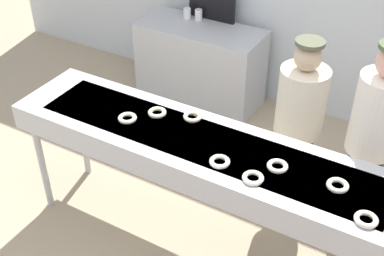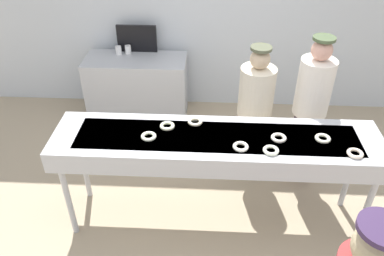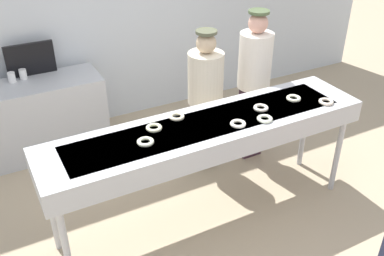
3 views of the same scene
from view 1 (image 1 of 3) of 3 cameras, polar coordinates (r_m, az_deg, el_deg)
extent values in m
plane|color=tan|center=(4.11, 1.14, -13.09)|extent=(16.00, 16.00, 0.00)
cube|color=#B7BABF|center=(3.46, 1.32, -2.84)|extent=(2.92, 0.66, 0.20)
cube|color=slate|center=(3.42, 1.33, -2.07)|extent=(2.48, 0.47, 0.08)
cylinder|color=#B7BABF|center=(4.32, -16.54, -4.30)|extent=(0.06, 0.06, 0.84)
cylinder|color=#B7BABF|center=(4.59, -12.27, -0.84)|extent=(0.06, 0.06, 0.84)
torus|color=#ECEDCB|center=(3.16, 16.15, -6.32)|extent=(0.14, 0.14, 0.03)
torus|color=silver|center=(3.22, 9.66, -4.29)|extent=(0.18, 0.18, 0.03)
torus|color=#EDF1C2|center=(3.66, -3.97, 1.76)|extent=(0.19, 0.19, 0.03)
torus|color=#F7E2C7|center=(3.00, 19.13, -9.76)|extent=(0.18, 0.18, 0.03)
torus|color=white|center=(3.11, 6.93, -5.65)|extent=(0.19, 0.19, 0.03)
torus|color=#F6EAC2|center=(3.61, 0.06, 1.29)|extent=(0.15, 0.15, 0.03)
torus|color=white|center=(3.21, 3.15, -3.83)|extent=(0.17, 0.17, 0.03)
torus|color=white|center=(3.62, -7.33, 1.12)|extent=(0.19, 0.19, 0.03)
cube|color=#25302B|center=(4.24, 11.17, -4.58)|extent=(0.24, 0.18, 0.79)
cylinder|color=beige|center=(3.86, 12.29, 2.95)|extent=(0.37, 0.37, 0.54)
sphere|color=tan|center=(3.67, 13.02, 7.82)|extent=(0.20, 0.20, 0.20)
cylinder|color=#4C503A|center=(3.62, 13.26, 9.43)|extent=(0.21, 0.21, 0.03)
cube|color=#36202D|center=(4.09, 18.26, -7.05)|extent=(0.24, 0.18, 0.87)
cylinder|color=silver|center=(3.66, 20.36, 1.41)|extent=(0.35, 0.35, 0.59)
cube|color=#B7BABF|center=(5.56, 0.94, 7.23)|extent=(1.35, 0.59, 0.87)
cylinder|color=white|center=(5.55, -0.56, 12.87)|extent=(0.08, 0.08, 0.11)
cylinder|color=white|center=(5.52, 0.75, 12.73)|extent=(0.08, 0.08, 0.11)
cube|color=black|center=(5.49, 2.28, 13.98)|extent=(0.53, 0.04, 0.37)
camera|label=2|loc=(1.39, -75.50, 7.15)|focal=35.83mm
camera|label=3|loc=(2.93, -69.45, 9.50)|focal=40.85mm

